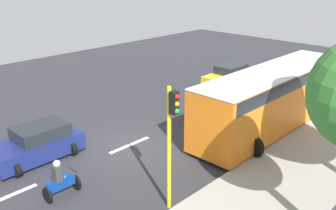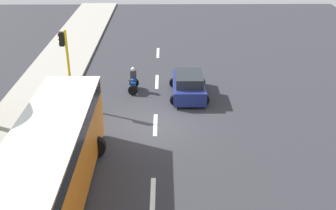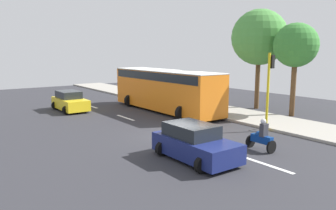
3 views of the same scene
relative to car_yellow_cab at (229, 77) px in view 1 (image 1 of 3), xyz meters
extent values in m
cube|color=#2D2D33|center=(2.12, -11.08, -0.76)|extent=(40.00, 60.00, 0.10)
cube|color=#9E998E|center=(9.12, -11.08, -0.63)|extent=(4.00, 60.00, 0.15)
cube|color=white|center=(2.12, -17.08, -0.70)|extent=(0.20, 2.40, 0.01)
cube|color=white|center=(2.12, -11.08, -0.70)|extent=(0.20, 2.40, 0.01)
cube|color=white|center=(2.12, -5.08, -0.70)|extent=(0.20, 2.40, 0.01)
cube|color=white|center=(2.12, 0.92, -0.70)|extent=(0.20, 2.40, 0.01)
cube|color=yellow|center=(0.00, -0.08, -0.15)|extent=(1.73, 3.97, 0.80)
cube|color=#1E2328|center=(0.00, 0.24, 0.53)|extent=(1.45, 2.23, 0.56)
cylinder|color=black|center=(0.75, -1.39, -0.39)|extent=(0.64, 0.22, 0.64)
cylinder|color=black|center=(-0.75, -1.39, -0.39)|extent=(0.64, 0.22, 0.64)
cylinder|color=black|center=(0.75, 1.24, -0.39)|extent=(0.64, 0.22, 0.64)
cylinder|color=black|center=(-0.75, 1.24, -0.39)|extent=(0.64, 0.22, 0.64)
cube|color=navy|center=(0.19, -14.83, -0.15)|extent=(1.86, 3.96, 0.80)
cube|color=#1E2328|center=(0.19, -14.51, 0.53)|extent=(1.56, 2.22, 0.56)
cylinder|color=black|center=(1.00, -16.14, -0.39)|extent=(0.64, 0.22, 0.64)
cylinder|color=black|center=(1.00, -13.52, -0.39)|extent=(0.64, 0.22, 0.64)
cylinder|color=black|center=(-0.63, -13.52, -0.39)|extent=(0.64, 0.22, 0.64)
cube|color=orange|center=(5.91, -4.53, 0.94)|extent=(2.50, 11.00, 2.90)
cube|color=black|center=(5.91, -4.53, 2.04)|extent=(2.52, 10.56, 0.60)
cube|color=white|center=(5.91, -4.53, 2.41)|extent=(2.50, 11.00, 0.08)
cylinder|color=black|center=(4.81, -1.01, -0.21)|extent=(1.00, 0.30, 1.00)
cylinder|color=black|center=(7.01, -1.01, -0.21)|extent=(1.00, 0.30, 1.00)
cylinder|color=black|center=(4.81, -8.05, -0.21)|extent=(1.00, 0.30, 1.00)
cylinder|color=black|center=(7.01, -8.05, -0.21)|extent=(1.00, 0.30, 1.00)
cylinder|color=black|center=(3.54, -14.97, -0.41)|extent=(0.60, 0.10, 0.60)
cylinder|color=black|center=(3.54, -16.17, -0.41)|extent=(0.60, 0.10, 0.60)
cube|color=navy|center=(3.54, -15.62, -0.16)|extent=(0.28, 1.10, 0.36)
sphere|color=navy|center=(3.54, -15.42, 0.02)|extent=(0.32, 0.32, 0.32)
cylinder|color=black|center=(3.54, -15.07, 0.19)|extent=(0.55, 0.04, 0.04)
cube|color=#333338|center=(3.54, -15.72, 0.29)|extent=(0.36, 0.24, 0.60)
sphere|color=silver|center=(3.54, -15.67, 0.69)|extent=(0.26, 0.26, 0.26)
cylinder|color=yellow|center=(6.87, -13.31, 1.54)|extent=(0.14, 0.14, 4.50)
cube|color=black|center=(7.09, -13.31, 3.29)|extent=(0.24, 0.24, 0.76)
sphere|color=red|center=(7.21, -13.31, 3.53)|extent=(0.16, 0.16, 0.16)
sphere|color=#F2A50C|center=(7.21, -13.31, 3.29)|extent=(0.16, 0.16, 0.16)
sphere|color=green|center=(7.21, -13.31, 3.05)|extent=(0.16, 0.16, 0.16)
camera|label=1|loc=(14.62, -21.41, 7.33)|focal=39.92mm
camera|label=2|loc=(1.65, 8.56, 9.71)|focal=45.32mm
camera|label=3|loc=(-8.66, -25.05, 3.85)|focal=35.16mm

